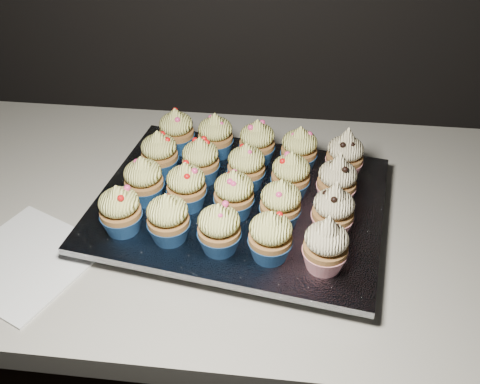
{
  "coord_description": "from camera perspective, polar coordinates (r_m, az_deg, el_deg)",
  "views": [
    {
      "loc": [
        -0.08,
        1.01,
        1.48
      ],
      "look_at": [
        -0.15,
        1.68,
        0.95
      ],
      "focal_mm": 40.0,
      "sensor_mm": 36.0,
      "label": 1
    }
  ],
  "objects": [
    {
      "name": "cabinet",
      "position": [
        1.26,
        7.33,
        -18.58
      ],
      "size": [
        2.4,
        0.6,
        0.86
      ],
      "primitive_type": "cube",
      "color": "black",
      "rests_on": "ground"
    },
    {
      "name": "worktop",
      "position": [
        0.92,
        9.57,
        -3.13
      ],
      "size": [
        2.44,
        0.64,
        0.04
      ],
      "primitive_type": "cube",
      "color": "beige",
      "rests_on": "cabinet"
    },
    {
      "name": "napkin",
      "position": [
        0.87,
        -21.94,
        -6.81
      ],
      "size": [
        0.24,
        0.24,
        0.0
      ],
      "primitive_type": "cube",
      "rotation": [
        0.0,
        0.0,
        -0.42
      ],
      "color": "white",
      "rests_on": "worktop"
    },
    {
      "name": "baking_tray",
      "position": [
        0.88,
        0.0,
        -1.98
      ],
      "size": [
        0.46,
        0.38,
        0.02
      ],
      "primitive_type": "cube",
      "rotation": [
        0.0,
        0.0,
        -0.15
      ],
      "color": "black",
      "rests_on": "worktop"
    },
    {
      "name": "foil_lining",
      "position": [
        0.87,
        0.0,
        -1.13
      ],
      "size": [
        0.5,
        0.42,
        0.01
      ],
      "primitive_type": "cube",
      "rotation": [
        0.0,
        0.0,
        -0.15
      ],
      "color": "silver",
      "rests_on": "baking_tray"
    },
    {
      "name": "cupcake_0",
      "position": [
        0.81,
        -12.66,
        -1.91
      ],
      "size": [
        0.06,
        0.06,
        0.08
      ],
      "color": "navy",
      "rests_on": "foil_lining"
    },
    {
      "name": "cupcake_1",
      "position": [
        0.78,
        -7.67,
        -2.83
      ],
      "size": [
        0.06,
        0.06,
        0.08
      ],
      "color": "navy",
      "rests_on": "foil_lining"
    },
    {
      "name": "cupcake_2",
      "position": [
        0.76,
        -2.24,
        -3.94
      ],
      "size": [
        0.06,
        0.06,
        0.08
      ],
      "color": "navy",
      "rests_on": "foil_lining"
    },
    {
      "name": "cupcake_3",
      "position": [
        0.75,
        3.26,
        -4.76
      ],
      "size": [
        0.06,
        0.06,
        0.08
      ],
      "color": "navy",
      "rests_on": "foil_lining"
    },
    {
      "name": "cupcake_4",
      "position": [
        0.74,
        9.14,
        -5.64
      ],
      "size": [
        0.06,
        0.06,
        0.1
      ],
      "color": "red",
      "rests_on": "foil_lining"
    },
    {
      "name": "cupcake_5",
      "position": [
        0.86,
        -10.23,
        1.21
      ],
      "size": [
        0.06,
        0.06,
        0.08
      ],
      "color": "navy",
      "rests_on": "foil_lining"
    },
    {
      "name": "cupcake_6",
      "position": [
        0.83,
        -5.74,
        0.57
      ],
      "size": [
        0.06,
        0.06,
        0.08
      ],
      "color": "navy",
      "rests_on": "foil_lining"
    },
    {
      "name": "cupcake_7",
      "position": [
        0.82,
        -0.65,
        -0.26
      ],
      "size": [
        0.06,
        0.06,
        0.08
      ],
      "color": "navy",
      "rests_on": "foil_lining"
    },
    {
      "name": "cupcake_8",
      "position": [
        0.8,
        4.34,
        -1.3
      ],
      "size": [
        0.06,
        0.06,
        0.08
      ],
      "color": "navy",
      "rests_on": "foil_lining"
    },
    {
      "name": "cupcake_9",
      "position": [
        0.79,
        9.9,
        -1.97
      ],
      "size": [
        0.06,
        0.06,
        0.1
      ],
      "color": "red",
      "rests_on": "foil_lining"
    },
    {
      "name": "cupcake_10",
      "position": [
        0.91,
        -8.58,
        4.03
      ],
      "size": [
        0.06,
        0.06,
        0.08
      ],
      "color": "navy",
      "rests_on": "foil_lining"
    },
    {
      "name": "cupcake_11",
      "position": [
        0.89,
        -4.21,
        3.34
      ],
      "size": [
        0.06,
        0.06,
        0.08
      ],
      "color": "navy",
      "rests_on": "foil_lining"
    },
    {
      "name": "cupcake_12",
      "position": [
        0.87,
        0.68,
        2.69
      ],
      "size": [
        0.06,
        0.06,
        0.08
      ],
      "color": "navy",
      "rests_on": "foil_lining"
    },
    {
      "name": "cupcake_13",
      "position": [
        0.86,
        5.42,
        1.75
      ],
      "size": [
        0.06,
        0.06,
        0.08
      ],
      "color": "navy",
      "rests_on": "foil_lining"
    },
    {
      "name": "cupcake_14",
      "position": [
        0.85,
        10.3,
        1.19
      ],
      "size": [
        0.06,
        0.06,
        0.1
      ],
      "color": "red",
      "rests_on": "foil_lining"
    },
    {
      "name": "cupcake_15",
      "position": [
        0.97,
        -6.79,
        6.47
      ],
      "size": [
        0.06,
        0.06,
        0.08
      ],
      "color": "navy",
      "rests_on": "foil_lining"
    },
    {
      "name": "cupcake_16",
      "position": [
        0.95,
        -2.63,
        5.98
      ],
      "size": [
        0.06,
        0.06,
        0.08
      ],
      "color": "navy",
      "rests_on": "foil_lining"
    },
    {
      "name": "cupcake_17",
      "position": [
        0.93,
        1.83,
        5.28
      ],
      "size": [
        0.06,
        0.06,
        0.08
      ],
      "color": "navy",
      "rests_on": "foil_lining"
    },
    {
      "name": "cupcake_18",
      "position": [
        0.92,
        6.32,
        4.51
      ],
      "size": [
        0.06,
        0.06,
        0.08
      ],
      "color": "navy",
      "rests_on": "foil_lining"
    },
    {
      "name": "cupcake_19",
      "position": [
        0.91,
        11.12,
        3.88
      ],
      "size": [
        0.06,
        0.06,
        0.1
      ],
      "color": "red",
      "rests_on": "foil_lining"
    }
  ]
}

